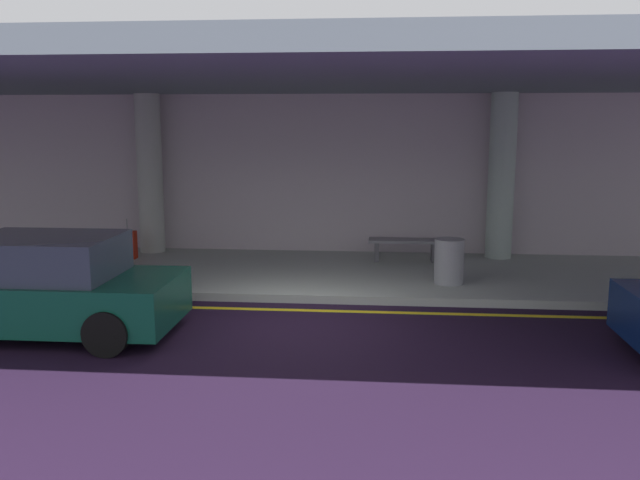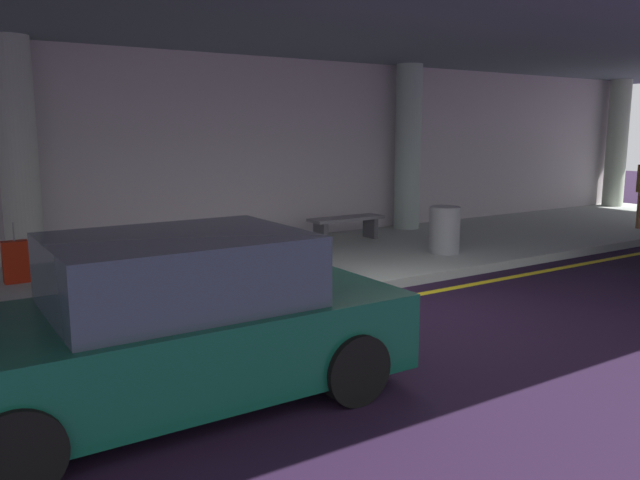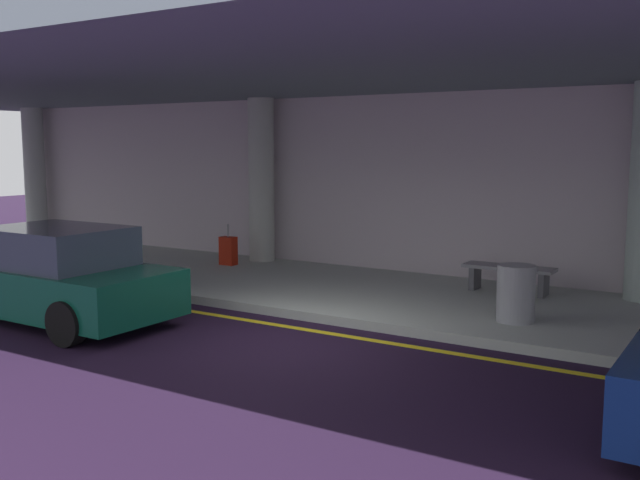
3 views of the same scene
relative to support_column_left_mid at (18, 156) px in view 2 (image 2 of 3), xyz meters
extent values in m
plane|color=black|center=(4.00, -4.79, -1.97)|extent=(60.00, 60.00, 0.00)
cube|color=#A7AFA5|center=(4.00, -1.69, -1.90)|extent=(26.00, 4.20, 0.15)
cube|color=yellow|center=(4.00, -4.23, -1.97)|extent=(26.00, 0.14, 0.01)
cylinder|color=#A6AAA3|center=(0.00, 0.00, 0.00)|extent=(0.58, 0.58, 3.65)
cylinder|color=#A1B4AA|center=(8.00, 0.00, 0.00)|extent=(0.58, 0.58, 3.65)
cylinder|color=#AAB69F|center=(16.00, 0.00, 0.00)|extent=(0.58, 0.58, 3.65)
cube|color=slate|center=(4.00, -2.19, 1.97)|extent=(28.00, 13.20, 0.30)
cube|color=#BAADB4|center=(4.00, 0.56, -0.07)|extent=(26.00, 0.30, 3.80)
cube|color=#0C4030|center=(0.30, -5.87, -1.42)|extent=(4.10, 1.80, 0.70)
cube|color=#2D3847|center=(0.40, -5.87, -0.77)|extent=(2.10, 1.60, 0.60)
cylinder|color=black|center=(1.65, -5.02, -1.65)|extent=(0.64, 0.22, 0.64)
cylinder|color=black|center=(1.65, -6.72, -1.65)|extent=(0.64, 0.22, 0.64)
cylinder|color=black|center=(-1.05, -6.72, -1.65)|extent=(0.64, 0.22, 0.64)
cube|color=#A21C0B|center=(-0.26, -0.89, -1.51)|extent=(0.36, 0.22, 0.62)
cylinder|color=slate|center=(-0.26, -0.89, -1.06)|extent=(0.02, 0.02, 0.28)
cube|color=slate|center=(5.89, -0.60, -1.38)|extent=(1.60, 0.50, 0.06)
cube|color=#4C4C51|center=(5.27, -0.60, -1.61)|extent=(0.10, 0.40, 0.42)
cube|color=#4C4C51|center=(6.51, -0.60, -1.61)|extent=(0.10, 0.40, 0.42)
cylinder|color=gray|center=(6.65, -2.64, -1.40)|extent=(0.56, 0.56, 0.85)
camera|label=1|loc=(5.34, -15.25, 1.18)|focal=37.89mm
camera|label=2|loc=(-1.45, -10.96, 0.40)|focal=35.47mm
camera|label=3|loc=(9.74, -13.06, 0.77)|focal=40.43mm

